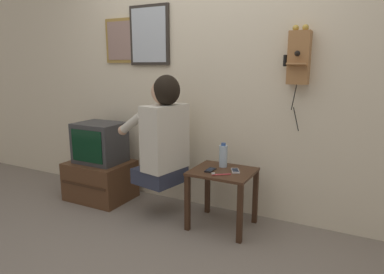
# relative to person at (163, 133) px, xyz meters

# --- Properties ---
(ground_plane) EXTENTS (14.00, 14.00, 0.00)m
(ground_plane) POSITION_rel_person_xyz_m (0.24, -0.57, -0.78)
(ground_plane) COLOR slate
(wall_back) EXTENTS (6.80, 0.05, 2.55)m
(wall_back) POSITION_rel_person_xyz_m (0.24, 0.42, 0.49)
(wall_back) COLOR beige
(wall_back) RESTS_ON ground_plane
(side_table) EXTENTS (0.51, 0.45, 0.50)m
(side_table) POSITION_rel_person_xyz_m (0.55, 0.05, -0.38)
(side_table) COLOR #422819
(side_table) RESTS_ON ground_plane
(person) EXTENTS (0.59, 0.51, 0.97)m
(person) POSITION_rel_person_xyz_m (0.00, 0.00, 0.00)
(person) COLOR #2D3347
(person) RESTS_ON ground_plane
(tv_stand) EXTENTS (0.63, 0.50, 0.39)m
(tv_stand) POSITION_rel_person_xyz_m (-0.82, 0.06, -0.58)
(tv_stand) COLOR #51331E
(tv_stand) RESTS_ON ground_plane
(television) EXTENTS (0.46, 0.37, 0.41)m
(television) POSITION_rel_person_xyz_m (-0.80, 0.07, -0.19)
(television) COLOR #38383A
(television) RESTS_ON tv_stand
(wall_phone_antique) EXTENTS (0.20, 0.19, 0.83)m
(wall_phone_antique) POSITION_rel_person_xyz_m (1.06, 0.34, 0.65)
(wall_phone_antique) COLOR #9E6B3D
(framed_picture) EXTENTS (0.41, 0.03, 0.44)m
(framed_picture) POSITION_rel_person_xyz_m (-0.72, 0.39, 0.83)
(framed_picture) COLOR olive
(wall_mirror) EXTENTS (0.45, 0.04, 0.57)m
(wall_mirror) POSITION_rel_person_xyz_m (-0.38, 0.38, 0.87)
(wall_mirror) COLOR #2D2823
(cell_phone_held) EXTENTS (0.06, 0.12, 0.01)m
(cell_phone_held) POSITION_rel_person_xyz_m (0.46, -0.00, -0.27)
(cell_phone_held) COLOR black
(cell_phone_held) RESTS_ON side_table
(cell_phone_spare) EXTENTS (0.11, 0.14, 0.01)m
(cell_phone_spare) POSITION_rel_person_xyz_m (0.65, 0.07, -0.27)
(cell_phone_spare) COLOR silver
(cell_phone_spare) RESTS_ON side_table
(water_bottle) EXTENTS (0.07, 0.07, 0.21)m
(water_bottle) POSITION_rel_person_xyz_m (0.51, 0.15, -0.18)
(water_bottle) COLOR #ADC6DB
(water_bottle) RESTS_ON side_table
(toothbrush) EXTENTS (0.14, 0.10, 0.02)m
(toothbrush) POSITION_rel_person_xyz_m (0.58, -0.08, -0.27)
(toothbrush) COLOR #D83F4C
(toothbrush) RESTS_ON side_table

